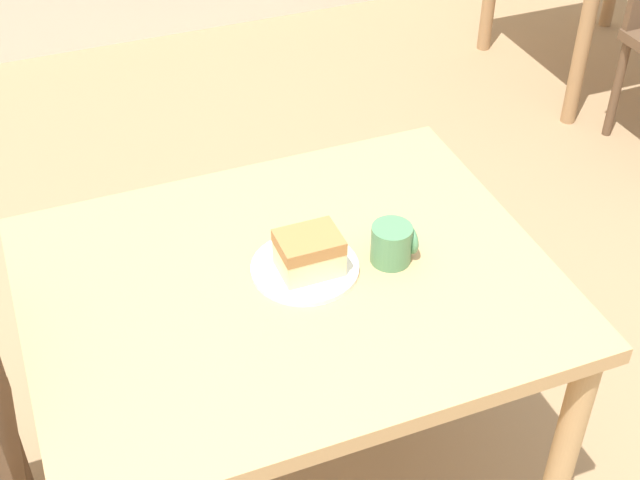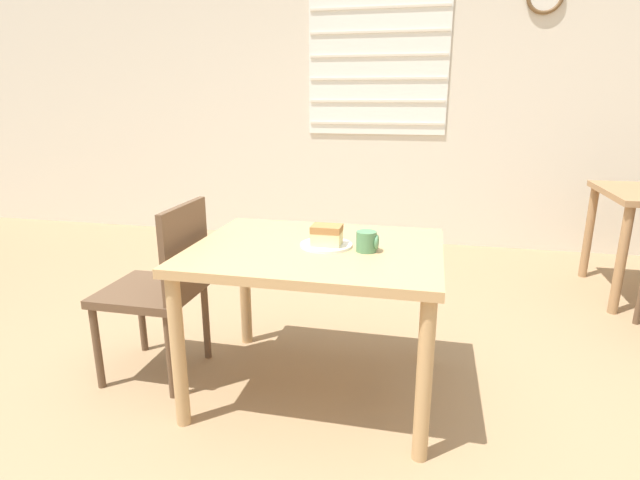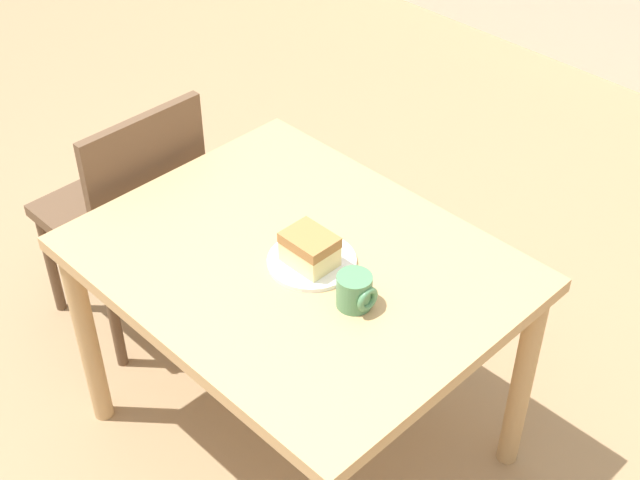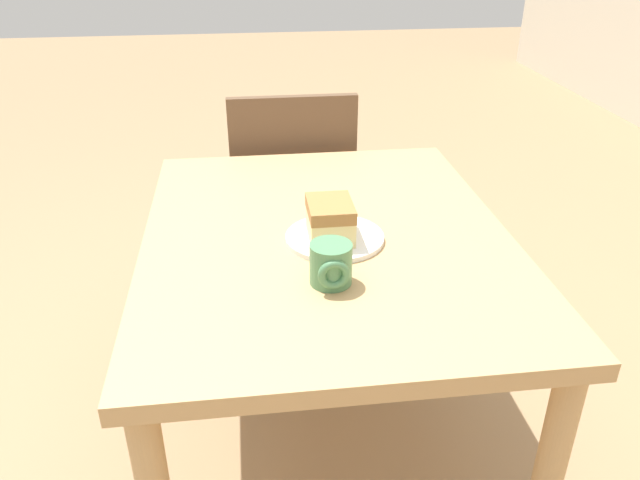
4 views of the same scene
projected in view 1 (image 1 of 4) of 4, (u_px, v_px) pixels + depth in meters
The scene contains 4 objects.
dining_table_near at pixel (290, 311), 1.92m from camera, with size 1.09×0.86×0.71m.
plate at pixel (305, 268), 1.88m from camera, with size 0.23×0.23×0.01m.
cake_slice at pixel (309, 253), 1.84m from camera, with size 0.13×0.10×0.09m.
coffee_mug at pixel (393, 244), 1.88m from camera, with size 0.10×0.09×0.09m.
Camera 1 is at (-0.54, -0.96, 1.94)m, focal length 50.00 mm.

